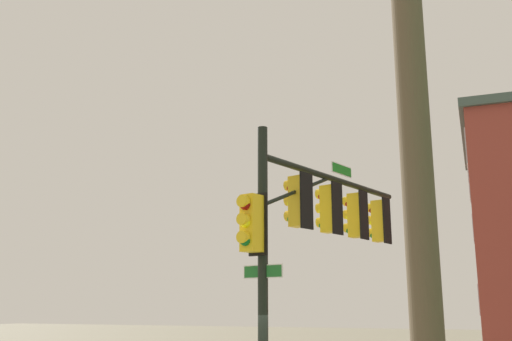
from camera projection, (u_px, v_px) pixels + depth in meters
name	position (u px, v px, depth m)	size (l,w,h in m)	color
signal_pole_assembly	(317.00, 224.00, 13.16)	(6.27, 2.26, 6.23)	black
utility_pole	(416.00, 161.00, 5.71)	(0.53, 1.78, 7.89)	brown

